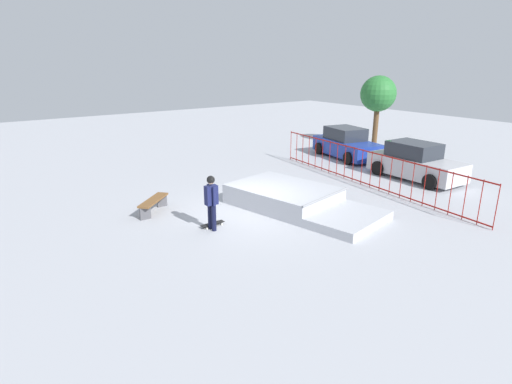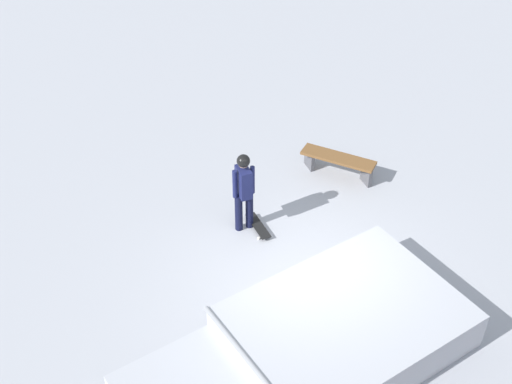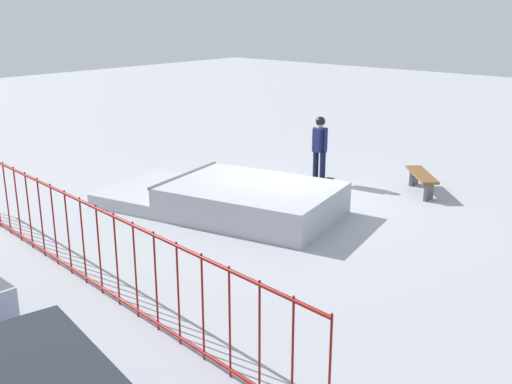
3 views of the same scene
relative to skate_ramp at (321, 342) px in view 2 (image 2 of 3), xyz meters
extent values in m
plane|color=#A8AAB2|center=(-0.40, -1.53, -0.32)|extent=(60.00, 60.00, 0.00)
cube|color=#B0B3BB|center=(-0.47, -0.10, 0.03)|extent=(4.07, 3.31, 0.70)
cylinder|color=gray|center=(1.29, 0.28, 0.38)|extent=(0.63, 2.56, 0.08)
cylinder|color=black|center=(0.17, -3.33, 0.09)|extent=(0.15, 0.15, 0.82)
cylinder|color=black|center=(-0.05, -3.33, 0.09)|extent=(0.15, 0.15, 0.82)
cube|color=#191E4C|center=(0.06, -3.33, 0.80)|extent=(0.22, 0.38, 0.60)
cylinder|color=#191E4C|center=(0.23, -3.33, 0.80)|extent=(0.09, 0.09, 0.60)
cylinder|color=#191E4C|center=(-0.12, -3.33, 0.80)|extent=(0.09, 0.09, 0.60)
sphere|color=tan|center=(0.06, -3.33, 1.25)|extent=(0.22, 0.22, 0.22)
sphere|color=black|center=(0.06, -3.33, 1.28)|extent=(0.25, 0.25, 0.25)
cube|color=black|center=(-0.18, -3.19, -0.23)|extent=(0.25, 0.81, 0.02)
cylinder|color=silver|center=(-0.05, -3.47, -0.29)|extent=(0.03, 0.06, 0.06)
cylinder|color=silver|center=(-0.28, -3.48, -0.29)|extent=(0.03, 0.06, 0.06)
cylinder|color=silver|center=(-0.08, -2.91, -0.29)|extent=(0.03, 0.06, 0.06)
cylinder|color=silver|center=(-0.31, -2.92, -0.29)|extent=(0.03, 0.06, 0.06)
cube|color=brown|center=(-2.41, -4.22, 0.13)|extent=(1.38, 1.45, 0.06)
cube|color=#4C4C51|center=(-1.97, -4.70, -0.11)|extent=(0.08, 0.36, 0.42)
cube|color=#4C4C51|center=(-2.85, -3.74, -0.11)|extent=(0.08, 0.36, 0.42)
camera|label=1|loc=(10.63, -9.16, 4.70)|focal=29.31mm
camera|label=2|loc=(3.42, 5.96, 8.35)|focal=46.92mm
camera|label=3|loc=(-8.97, 9.40, 4.12)|focal=42.94mm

